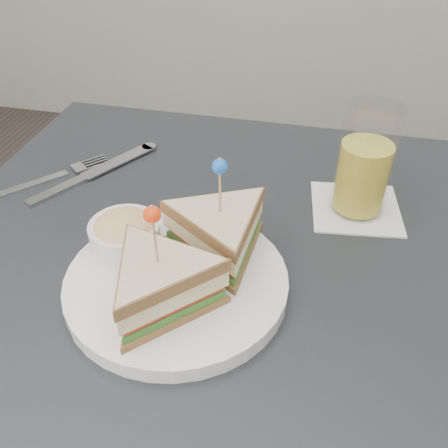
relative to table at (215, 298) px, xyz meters
The scene contains 5 objects.
table is the anchor object (origin of this frame).
plate_meal 0.14m from the table, 113.08° to the right, with size 0.33×0.33×0.16m.
cutlery_fork 0.33m from the table, 156.47° to the left, with size 0.15×0.17×0.01m.
cutlery_knife 0.29m from the table, 149.29° to the left, with size 0.14×0.22×0.01m.
drink_set 0.27m from the table, 40.44° to the left, with size 0.14×0.14×0.16m.
Camera 1 is at (0.12, -0.47, 1.19)m, focal length 40.00 mm.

